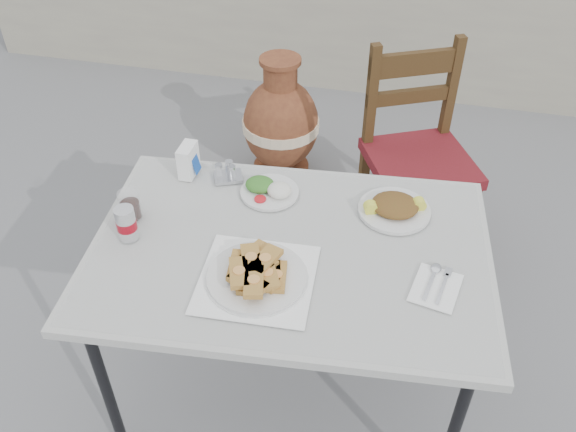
% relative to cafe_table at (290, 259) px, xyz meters
% --- Properties ---
extents(ground, '(80.00, 80.00, 0.00)m').
position_rel_cafe_table_xyz_m(ground, '(0.18, 0.07, -0.72)').
color(ground, slate).
rests_on(ground, ground).
extents(cafe_table, '(1.34, 0.97, 0.77)m').
position_rel_cafe_table_xyz_m(cafe_table, '(0.00, 0.00, 0.00)').
color(cafe_table, black).
rests_on(cafe_table, ground).
extents(pide_plate, '(0.36, 0.36, 0.07)m').
position_rel_cafe_table_xyz_m(pide_plate, '(-0.06, -0.16, 0.09)').
color(pide_plate, white).
rests_on(pide_plate, cafe_table).
extents(salad_rice_plate, '(0.21, 0.21, 0.05)m').
position_rel_cafe_table_xyz_m(salad_rice_plate, '(-0.13, 0.25, 0.07)').
color(salad_rice_plate, silver).
rests_on(salad_rice_plate, cafe_table).
extents(salad_chopped_plate, '(0.24, 0.24, 0.05)m').
position_rel_cafe_table_xyz_m(salad_chopped_plate, '(0.30, 0.25, 0.07)').
color(salad_chopped_plate, silver).
rests_on(salad_chopped_plate, cafe_table).
extents(soda_can, '(0.06, 0.06, 0.12)m').
position_rel_cafe_table_xyz_m(soda_can, '(-0.51, -0.07, 0.11)').
color(soda_can, silver).
rests_on(soda_can, cafe_table).
extents(cola_glass, '(0.07, 0.07, 0.10)m').
position_rel_cafe_table_xyz_m(cola_glass, '(-0.55, 0.02, 0.10)').
color(cola_glass, white).
rests_on(cola_glass, cafe_table).
extents(napkin_holder, '(0.06, 0.10, 0.12)m').
position_rel_cafe_table_xyz_m(napkin_holder, '(-0.44, 0.30, 0.11)').
color(napkin_holder, white).
rests_on(napkin_holder, cafe_table).
extents(condiment_caddy, '(0.12, 0.11, 0.07)m').
position_rel_cafe_table_xyz_m(condiment_caddy, '(-0.30, 0.30, 0.08)').
color(condiment_caddy, silver).
rests_on(condiment_caddy, cafe_table).
extents(cutlery_napkin, '(0.16, 0.19, 0.01)m').
position_rel_cafe_table_xyz_m(cutlery_napkin, '(0.46, -0.06, 0.06)').
color(cutlery_napkin, white).
rests_on(cutlery_napkin, cafe_table).
extents(chair, '(0.59, 0.59, 1.00)m').
position_rel_cafe_table_xyz_m(chair, '(0.36, 0.99, -0.20)').
color(chair, '#331F0E').
rests_on(chair, ground).
extents(terracotta_urn, '(0.42, 0.42, 0.72)m').
position_rel_cafe_table_xyz_m(terracotta_urn, '(-0.37, 1.37, -0.38)').
color(terracotta_urn, brown).
rests_on(terracotta_urn, ground).
extents(back_wall, '(6.00, 0.25, 1.20)m').
position_rel_cafe_table_xyz_m(back_wall, '(0.18, 2.57, -0.12)').
color(back_wall, '#A4A089').
rests_on(back_wall, ground).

